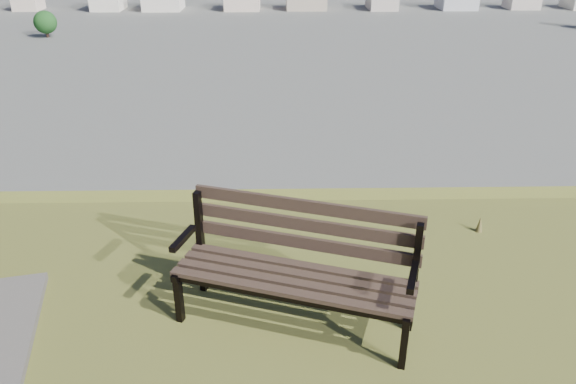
{
  "coord_description": "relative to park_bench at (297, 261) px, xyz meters",
  "views": [
    {
      "loc": [
        0.15,
        -2.19,
        28.14
      ],
      "look_at": [
        0.28,
        3.63,
        25.3
      ],
      "focal_mm": 35.0,
      "sensor_mm": 36.0,
      "label": 1
    }
  ],
  "objects": [
    {
      "name": "park_bench",
      "position": [
        0.0,
        0.0,
        0.0
      ],
      "size": [
        2.08,
        1.23,
        1.04
      ],
      "rotation": [
        0.0,
        0.0,
        -0.32
      ],
      "color": "#3B2B22",
      "rests_on": "hilltop_mesa"
    }
  ]
}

